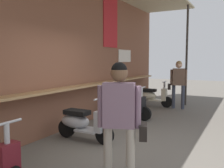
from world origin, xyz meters
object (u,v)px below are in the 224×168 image
object	(u,v)px
scooter_silver	(82,122)
shopper_with_handbag	(178,80)
scooter_black	(127,105)
shopper_browsing	(120,112)
scooter_cream	(152,96)

from	to	relation	value
scooter_silver	shopper_with_handbag	distance (m)	4.65
scooter_black	shopper_with_handbag	world-z (taller)	shopper_with_handbag
shopper_with_handbag	shopper_browsing	distance (m)	5.93
shopper_browsing	scooter_cream	bearing A→B (deg)	-5.68
scooter_cream	shopper_with_handbag	world-z (taller)	shopper_with_handbag
scooter_silver	scooter_cream	distance (m)	4.49
scooter_black	scooter_cream	size ratio (longest dim) A/B	1.00
shopper_with_handbag	scooter_cream	bearing A→B (deg)	-105.73
scooter_cream	shopper_browsing	distance (m)	6.15
scooter_cream	scooter_silver	bearing A→B (deg)	-92.10
scooter_silver	shopper_browsing	size ratio (longest dim) A/B	0.82
scooter_silver	scooter_cream	bearing A→B (deg)	90.29
shopper_browsing	scooter_silver	bearing A→B (deg)	28.30
scooter_silver	scooter_black	distance (m)	2.30
scooter_black	shopper_browsing	size ratio (longest dim) A/B	0.82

